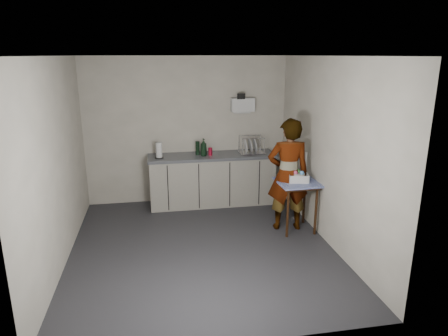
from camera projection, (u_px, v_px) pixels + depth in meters
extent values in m
plane|color=#28272C|center=(202.00, 247.00, 5.62)|extent=(4.00, 4.00, 0.00)
cube|color=#BCB5A4|center=(187.00, 131.00, 7.15)|extent=(3.60, 0.02, 2.60)
cube|color=#BCB5A4|center=(328.00, 152.00, 5.57)|extent=(0.02, 4.00, 2.60)
cube|color=#BCB5A4|center=(58.00, 164.00, 4.96)|extent=(0.02, 4.00, 2.60)
cube|color=white|center=(199.00, 56.00, 4.91)|extent=(3.60, 4.00, 0.01)
cube|color=black|center=(212.00, 201.00, 7.29)|extent=(2.20, 0.52, 0.08)
cube|color=#ABA698|center=(212.00, 181.00, 7.18)|extent=(2.20, 0.58, 0.86)
cube|color=#484B51|center=(212.00, 156.00, 7.06)|extent=(2.24, 0.62, 0.05)
cube|color=black|center=(168.00, 188.00, 6.77)|extent=(0.02, 0.01, 0.80)
cube|color=black|center=(199.00, 186.00, 6.86)|extent=(0.02, 0.01, 0.80)
cube|color=black|center=(230.00, 185.00, 6.95)|extent=(0.01, 0.01, 0.80)
cube|color=black|center=(259.00, 183.00, 7.04)|extent=(0.02, 0.01, 0.80)
cube|color=white|center=(243.00, 105.00, 7.13)|extent=(0.42, 0.16, 0.24)
cube|color=white|center=(242.00, 112.00, 7.22)|extent=(0.30, 0.06, 0.04)
cube|color=black|center=(241.00, 96.00, 7.00)|extent=(0.14, 0.02, 0.10)
cylinder|color=#371B0C|center=(288.00, 214.00, 5.85)|extent=(0.04, 0.04, 0.72)
cylinder|color=#371B0C|center=(316.00, 212.00, 5.94)|extent=(0.04, 0.04, 0.72)
cylinder|color=#371B0C|center=(278.00, 204.00, 6.27)|extent=(0.04, 0.04, 0.72)
cylinder|color=#371B0C|center=(304.00, 202.00, 6.35)|extent=(0.04, 0.04, 0.72)
cube|color=#371B0C|center=(297.00, 184.00, 6.00)|extent=(0.55, 0.55, 0.04)
cube|color=#1A33A0|center=(298.00, 182.00, 5.99)|extent=(0.62, 0.62, 0.03)
imported|color=#B2A593|center=(288.00, 175.00, 6.03)|extent=(0.68, 0.49, 1.73)
imported|color=black|center=(204.00, 147.00, 6.93)|extent=(0.14, 0.14, 0.31)
cylinder|color=red|center=(210.00, 151.00, 7.00)|extent=(0.07, 0.07, 0.13)
cylinder|color=black|center=(198.00, 148.00, 7.01)|extent=(0.07, 0.07, 0.24)
cylinder|color=black|center=(159.00, 158.00, 6.82)|extent=(0.15, 0.15, 0.01)
cylinder|color=white|center=(159.00, 150.00, 6.78)|extent=(0.10, 0.10, 0.26)
cube|color=silver|center=(251.00, 153.00, 7.15)|extent=(0.44, 0.33, 0.02)
cylinder|color=silver|center=(242.00, 146.00, 6.94)|extent=(0.01, 0.01, 0.29)
cylinder|color=silver|center=(264.00, 145.00, 7.01)|extent=(0.01, 0.01, 0.29)
cylinder|color=silver|center=(239.00, 143.00, 7.21)|extent=(0.01, 0.01, 0.29)
cylinder|color=silver|center=(260.00, 142.00, 7.28)|extent=(0.01, 0.01, 0.29)
cylinder|color=white|center=(246.00, 146.00, 7.10)|extent=(0.06, 0.24, 0.24)
cylinder|color=white|center=(250.00, 145.00, 7.11)|extent=(0.06, 0.24, 0.24)
cylinder|color=white|center=(255.00, 145.00, 7.13)|extent=(0.06, 0.24, 0.24)
cube|color=white|center=(298.00, 180.00, 6.02)|extent=(0.35, 0.35, 0.01)
cube|color=white|center=(299.00, 180.00, 5.86)|extent=(0.29, 0.07, 0.11)
cube|color=white|center=(297.00, 174.00, 6.13)|extent=(0.29, 0.07, 0.11)
cube|color=white|center=(289.00, 177.00, 6.00)|extent=(0.07, 0.29, 0.11)
cube|color=white|center=(307.00, 177.00, 5.99)|extent=(0.07, 0.29, 0.11)
cube|color=white|center=(297.00, 161.00, 6.09)|extent=(0.29, 0.07, 0.29)
cylinder|color=silver|center=(298.00, 177.00, 6.00)|extent=(0.19, 0.19, 0.11)
sphere|color=#EF5892|center=(295.00, 173.00, 5.95)|extent=(0.07, 0.07, 0.07)
sphere|color=#5DAFFF|center=(302.00, 173.00, 5.94)|extent=(0.07, 0.07, 0.07)
sphere|color=#5CE168|center=(298.00, 171.00, 6.03)|extent=(0.07, 0.07, 0.07)
sphere|color=#EF5892|center=(295.00, 171.00, 6.02)|extent=(0.07, 0.07, 0.07)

